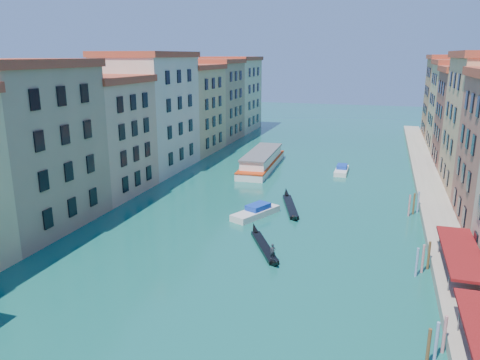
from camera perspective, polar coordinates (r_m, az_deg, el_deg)
The scene contains 8 objects.
left_bank_palazzos at distance 81.10m, azimuth -13.07°, elevation 7.04°, with size 12.80×128.40×21.00m.
quay at distance 72.93m, azimuth 22.38°, elevation -2.00°, with size 4.00×140.00×1.00m, color gray.
mooring_poles_right at distance 38.89m, azimuth 22.44°, elevation -15.66°, with size 1.44×54.24×3.20m.
vaporetto_far at distance 87.12m, azimuth 2.68°, elevation 2.40°, with size 5.74×21.43×3.16m.
gondola_fore at distance 51.33m, azimuth 2.96°, elevation -7.98°, with size 6.03×10.27×2.24m.
gondola_far at distance 64.93m, azimuth 6.13°, elevation -3.06°, with size 4.74×12.34×1.79m.
motorboat_mid at distance 61.21m, azimuth 1.97°, elevation -3.88°, with size 5.26×7.72×1.54m.
motorboat_far at distance 85.55m, azimuth 12.29°, elevation 1.23°, with size 2.13×6.71×1.39m.
Camera 1 is at (14.51, -4.76, 20.40)m, focal length 35.00 mm.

